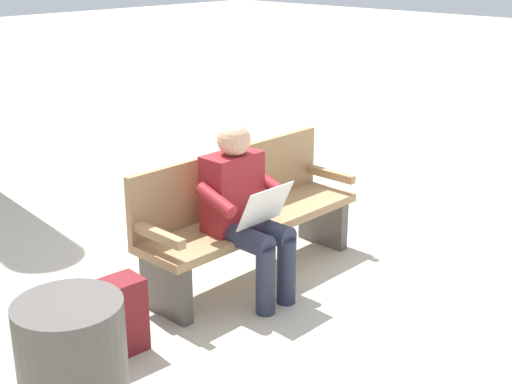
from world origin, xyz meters
name	(u,v)px	position (x,y,z in m)	size (l,w,h in m)	color
ground_plane	(253,275)	(0.00, 0.00, 0.00)	(40.00, 40.00, 0.00)	#B7AD99
bench_near	(245,213)	(0.00, -0.07, 0.46)	(1.80, 0.48, 0.90)	#9E7A51
person_seated	(244,207)	(0.25, 0.16, 0.63)	(0.57, 0.57, 1.18)	maroon
backpack	(116,318)	(1.28, 0.14, 0.22)	(0.33, 0.26, 0.45)	maroon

